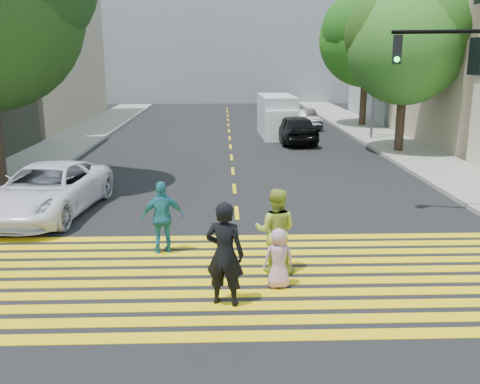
{
  "coord_description": "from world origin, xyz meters",
  "views": [
    {
      "loc": [
        -0.4,
        -9.15,
        4.48
      ],
      "look_at": [
        0.0,
        3.0,
        1.4
      ],
      "focal_mm": 40.0,
      "sensor_mm": 36.0,
      "label": 1
    }
  ],
  "objects_px": {
    "tree_right_far": "(368,34)",
    "tree_right_near": "(408,40)",
    "silver_car": "(274,110)",
    "white_van": "(277,117)",
    "pedestrian_woman": "(275,231)",
    "white_sedan": "(47,190)",
    "dark_car_parked": "(305,119)",
    "dark_car_near": "(295,129)",
    "pedestrian_child": "(279,258)",
    "pedestrian_extra": "(163,218)",
    "pedestrian_man": "(225,254)"
  },
  "relations": [
    {
      "from": "tree_right_near",
      "to": "dark_car_parked",
      "type": "relative_size",
      "value": 2.06
    },
    {
      "from": "pedestrian_extra",
      "to": "white_van",
      "type": "relative_size",
      "value": 0.35
    },
    {
      "from": "white_van",
      "to": "dark_car_parked",
      "type": "bearing_deg",
      "value": 57.21
    },
    {
      "from": "tree_right_near",
      "to": "white_sedan",
      "type": "bearing_deg",
      "value": -144.28
    },
    {
      "from": "pedestrian_child",
      "to": "dark_car_parked",
      "type": "bearing_deg",
      "value": -107.13
    },
    {
      "from": "tree_right_far",
      "to": "pedestrian_woman",
      "type": "bearing_deg",
      "value": -108.56
    },
    {
      "from": "dark_car_near",
      "to": "tree_right_far",
      "type": "bearing_deg",
      "value": -133.6
    },
    {
      "from": "pedestrian_child",
      "to": "white_van",
      "type": "height_order",
      "value": "white_van"
    },
    {
      "from": "pedestrian_man",
      "to": "pedestrian_woman",
      "type": "distance_m",
      "value": 1.88
    },
    {
      "from": "pedestrian_extra",
      "to": "dark_car_near",
      "type": "distance_m",
      "value": 17.13
    },
    {
      "from": "silver_car",
      "to": "white_van",
      "type": "height_order",
      "value": "white_van"
    },
    {
      "from": "pedestrian_extra",
      "to": "dark_car_near",
      "type": "height_order",
      "value": "pedestrian_extra"
    },
    {
      "from": "white_sedan",
      "to": "dark_car_parked",
      "type": "relative_size",
      "value": 1.41
    },
    {
      "from": "tree_right_near",
      "to": "silver_car",
      "type": "height_order",
      "value": "tree_right_near"
    },
    {
      "from": "tree_right_near",
      "to": "dark_car_near",
      "type": "xyz_separation_m",
      "value": [
        -4.63,
        3.24,
        -4.45
      ]
    },
    {
      "from": "tree_right_near",
      "to": "pedestrian_child",
      "type": "height_order",
      "value": "tree_right_near"
    },
    {
      "from": "tree_right_near",
      "to": "dark_car_parked",
      "type": "distance_m",
      "value": 10.88
    },
    {
      "from": "silver_car",
      "to": "tree_right_far",
      "type": "bearing_deg",
      "value": 131.02
    },
    {
      "from": "dark_car_parked",
      "to": "tree_right_near",
      "type": "bearing_deg",
      "value": -78.99
    },
    {
      "from": "dark_car_parked",
      "to": "white_van",
      "type": "distance_m",
      "value": 4.14
    },
    {
      "from": "tree_right_near",
      "to": "pedestrian_man",
      "type": "height_order",
      "value": "tree_right_near"
    },
    {
      "from": "tree_right_far",
      "to": "tree_right_near",
      "type": "bearing_deg",
      "value": -94.36
    },
    {
      "from": "white_sedan",
      "to": "silver_car",
      "type": "height_order",
      "value": "white_sedan"
    },
    {
      "from": "pedestrian_woman",
      "to": "tree_right_near",
      "type": "bearing_deg",
      "value": -105.97
    },
    {
      "from": "pedestrian_woman",
      "to": "dark_car_near",
      "type": "relative_size",
      "value": 0.41
    },
    {
      "from": "silver_car",
      "to": "dark_car_parked",
      "type": "xyz_separation_m",
      "value": [
        1.37,
        -6.25,
        0.01
      ]
    },
    {
      "from": "tree_right_near",
      "to": "dark_car_parked",
      "type": "height_order",
      "value": "tree_right_near"
    },
    {
      "from": "tree_right_near",
      "to": "pedestrian_child",
      "type": "relative_size",
      "value": 6.31
    },
    {
      "from": "tree_right_near",
      "to": "dark_car_parked",
      "type": "xyz_separation_m",
      "value": [
        -3.18,
        9.34,
        -4.6
      ]
    },
    {
      "from": "tree_right_far",
      "to": "white_van",
      "type": "distance_m",
      "value": 8.75
    },
    {
      "from": "tree_right_far",
      "to": "pedestrian_woman",
      "type": "xyz_separation_m",
      "value": [
        -8.12,
        -24.19,
        -4.98
      ]
    },
    {
      "from": "tree_right_far",
      "to": "pedestrian_extra",
      "type": "relative_size",
      "value": 5.08
    },
    {
      "from": "pedestrian_woman",
      "to": "dark_car_parked",
      "type": "distance_m",
      "value": 23.98
    },
    {
      "from": "tree_right_far",
      "to": "silver_car",
      "type": "relative_size",
      "value": 2.1
    },
    {
      "from": "white_van",
      "to": "pedestrian_extra",
      "type": "bearing_deg",
      "value": -105.01
    },
    {
      "from": "pedestrian_child",
      "to": "dark_car_near",
      "type": "bearing_deg",
      "value": -105.91
    },
    {
      "from": "pedestrian_man",
      "to": "pedestrian_extra",
      "type": "bearing_deg",
      "value": -45.24
    },
    {
      "from": "pedestrian_child",
      "to": "white_van",
      "type": "distance_m",
      "value": 21.02
    },
    {
      "from": "tree_right_near",
      "to": "white_sedan",
      "type": "xyz_separation_m",
      "value": [
        -13.58,
        -9.77,
        -4.48
      ]
    },
    {
      "from": "tree_right_far",
      "to": "white_van",
      "type": "bearing_deg",
      "value": -146.04
    },
    {
      "from": "pedestrian_woman",
      "to": "white_sedan",
      "type": "relative_size",
      "value": 0.35
    },
    {
      "from": "silver_car",
      "to": "dark_car_near",
      "type": "bearing_deg",
      "value": 87.57
    },
    {
      "from": "pedestrian_woman",
      "to": "pedestrian_child",
      "type": "relative_size",
      "value": 1.5
    },
    {
      "from": "white_sedan",
      "to": "tree_right_far",
      "type": "bearing_deg",
      "value": 61.15
    },
    {
      "from": "white_sedan",
      "to": "white_van",
      "type": "bearing_deg",
      "value": 69.29
    },
    {
      "from": "white_van",
      "to": "tree_right_near",
      "type": "bearing_deg",
      "value": -49.1
    },
    {
      "from": "pedestrian_man",
      "to": "pedestrian_woman",
      "type": "bearing_deg",
      "value": -107.68
    },
    {
      "from": "pedestrian_extra",
      "to": "white_sedan",
      "type": "bearing_deg",
      "value": -54.9
    },
    {
      "from": "dark_car_near",
      "to": "pedestrian_child",
      "type": "bearing_deg",
      "value": 76.73
    },
    {
      "from": "pedestrian_child",
      "to": "white_sedan",
      "type": "height_order",
      "value": "white_sedan"
    }
  ]
}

